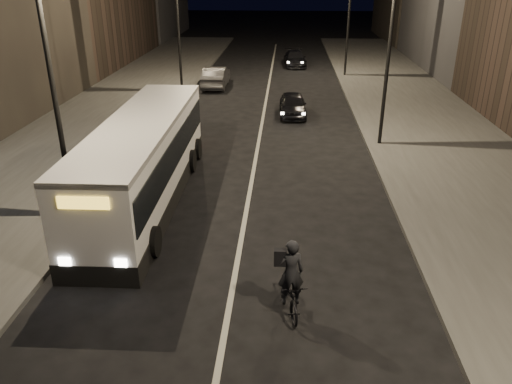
# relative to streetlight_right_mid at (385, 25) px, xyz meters

# --- Properties ---
(ground) EXTENTS (180.00, 180.00, 0.00)m
(ground) POSITION_rel_streetlight_right_mid_xyz_m (-5.33, -12.00, -5.36)
(ground) COLOR black
(ground) RESTS_ON ground
(sidewalk_right) EXTENTS (7.00, 70.00, 0.16)m
(sidewalk_right) POSITION_rel_streetlight_right_mid_xyz_m (3.17, 2.00, -5.28)
(sidewalk_right) COLOR #393936
(sidewalk_right) RESTS_ON ground
(sidewalk_left) EXTENTS (7.00, 70.00, 0.16)m
(sidewalk_left) POSITION_rel_streetlight_right_mid_xyz_m (-13.83, 2.00, -5.28)
(sidewalk_left) COLOR #393936
(sidewalk_left) RESTS_ON ground
(streetlight_right_mid) EXTENTS (1.20, 0.44, 8.12)m
(streetlight_right_mid) POSITION_rel_streetlight_right_mid_xyz_m (0.00, 0.00, 0.00)
(streetlight_right_mid) COLOR black
(streetlight_right_mid) RESTS_ON sidewalk_right
(streetlight_right_far) EXTENTS (1.20, 0.44, 8.12)m
(streetlight_right_far) POSITION_rel_streetlight_right_mid_xyz_m (0.00, 16.00, 0.00)
(streetlight_right_far) COLOR black
(streetlight_right_far) RESTS_ON sidewalk_right
(streetlight_left_near) EXTENTS (1.20, 0.44, 8.12)m
(streetlight_left_near) POSITION_rel_streetlight_right_mid_xyz_m (-10.66, -8.00, 0.00)
(streetlight_left_near) COLOR black
(streetlight_left_near) RESTS_ON sidewalk_left
(streetlight_left_far) EXTENTS (1.20, 0.44, 8.12)m
(streetlight_left_far) POSITION_rel_streetlight_right_mid_xyz_m (-10.66, 10.00, 0.00)
(streetlight_left_far) COLOR black
(streetlight_left_far) RESTS_ON sidewalk_left
(city_bus) EXTENTS (2.68, 10.88, 2.92)m
(city_bus) POSITION_rel_streetlight_right_mid_xyz_m (-8.93, -6.33, -3.77)
(city_bus) COLOR white
(city_bus) RESTS_ON ground
(cyclist_on_bicycle) EXTENTS (0.95, 1.85, 2.03)m
(cyclist_on_bicycle) POSITION_rel_streetlight_right_mid_xyz_m (-3.87, -12.39, -4.68)
(cyclist_on_bicycle) COLOR black
(cyclist_on_bicycle) RESTS_ON ground
(car_near) EXTENTS (1.55, 3.64, 1.23)m
(car_near) POSITION_rel_streetlight_right_mid_xyz_m (-3.71, 5.02, -4.75)
(car_near) COLOR black
(car_near) RESTS_ON ground
(car_mid) EXTENTS (1.51, 4.31, 1.42)m
(car_mid) POSITION_rel_streetlight_right_mid_xyz_m (-8.93, 11.84, -4.65)
(car_mid) COLOR #303032
(car_mid) RESTS_ON ground
(car_far) EXTENTS (2.03, 4.26, 1.20)m
(car_far) POSITION_rel_streetlight_right_mid_xyz_m (-3.44, 20.21, -4.76)
(car_far) COLOR black
(car_far) RESTS_ON ground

